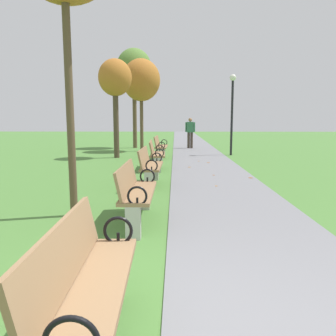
{
  "coord_description": "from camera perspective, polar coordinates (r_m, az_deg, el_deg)",
  "views": [
    {
      "loc": [
        0.1,
        -2.1,
        1.59
      ],
      "look_at": [
        -0.05,
        4.93,
        0.55
      ],
      "focal_mm": 35.65,
      "sensor_mm": 36.0,
      "label": 1
    }
  ],
  "objects": [
    {
      "name": "paved_walkway",
      "position": [
        20.19,
        4.16,
        3.89
      ],
      "size": [
        2.27,
        44.0,
        0.02
      ],
      "primitive_type": "cube",
      "color": "slate",
      "rests_on": "ground"
    },
    {
      "name": "park_bench_1",
      "position": [
        2.46,
        -13.79,
        -18.52
      ],
      "size": [
        0.52,
        1.61,
        0.9
      ],
      "color": "#93704C",
      "rests_on": "ground"
    },
    {
      "name": "park_bench_2",
      "position": [
        5.15,
        -5.53,
        -4.01
      ],
      "size": [
        0.48,
        1.6,
        0.9
      ],
      "color": "#93704C",
      "rests_on": "ground"
    },
    {
      "name": "park_bench_3",
      "position": [
        7.96,
        -3.14,
        0.41
      ],
      "size": [
        0.5,
        1.61,
        0.9
      ],
      "color": "#93704C",
      "rests_on": "ground"
    },
    {
      "name": "park_bench_4",
      "position": [
        10.59,
        -2.05,
        2.41
      ],
      "size": [
        0.54,
        1.62,
        0.9
      ],
      "color": "#93704C",
      "rests_on": "ground"
    },
    {
      "name": "park_bench_5",
      "position": [
        13.56,
        -1.34,
        3.72
      ],
      "size": [
        0.52,
        1.61,
        0.9
      ],
      "color": "#93704C",
      "rests_on": "ground"
    },
    {
      "name": "tree_2",
      "position": [
        13.95,
        -9.03,
        14.68
      ],
      "size": [
        1.34,
        1.34,
        3.96
      ],
      "color": "#4C3D2D",
      "rests_on": "ground"
    },
    {
      "name": "tree_3",
      "position": [
        16.68,
        -4.61,
        14.68
      ],
      "size": [
        1.84,
        1.84,
        4.46
      ],
      "color": "brown",
      "rests_on": "ground"
    },
    {
      "name": "tree_4",
      "position": [
        18.74,
        -5.82,
        16.46
      ],
      "size": [
        1.88,
        1.88,
        5.32
      ],
      "color": "brown",
      "rests_on": "ground"
    },
    {
      "name": "pedestrian_walking",
      "position": [
        18.08,
        3.81,
        6.28
      ],
      "size": [
        0.53,
        0.24,
        1.62
      ],
      "color": "#3D3328",
      "rests_on": "paved_walkway"
    },
    {
      "name": "lamp_post",
      "position": [
        14.95,
        10.93,
        11.01
      ],
      "size": [
        0.28,
        0.28,
        3.48
      ],
      "color": "black",
      "rests_on": "ground"
    },
    {
      "name": "scattered_leaves",
      "position": [
        9.52,
        1.49,
        -1.13
      ],
      "size": [
        4.72,
        14.5,
        0.02
      ],
      "color": "#AD6B23",
      "rests_on": "ground"
    }
  ]
}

